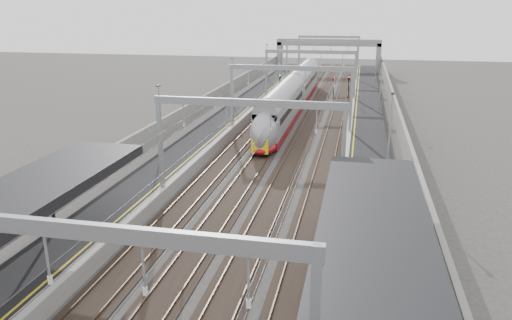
% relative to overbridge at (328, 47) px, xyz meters
% --- Properties ---
extents(platform_left, '(4.00, 120.00, 1.00)m').
position_rel_overbridge_xyz_m(platform_left, '(-8.00, -55.00, -4.81)').
color(platform_left, black).
rests_on(platform_left, ground).
extents(platform_right, '(4.00, 120.00, 1.00)m').
position_rel_overbridge_xyz_m(platform_right, '(8.00, -55.00, -4.81)').
color(platform_right, black).
rests_on(platform_right, ground).
extents(tracks, '(11.40, 140.00, 0.20)m').
position_rel_overbridge_xyz_m(tracks, '(0.00, -55.00, -5.26)').
color(tracks, black).
rests_on(tracks, ground).
extents(overhead_line, '(13.00, 140.00, 6.60)m').
position_rel_overbridge_xyz_m(overhead_line, '(0.00, -48.38, 0.83)').
color(overhead_line, gray).
rests_on(overhead_line, platform_left).
extents(canopy_right, '(4.40, 30.00, 4.24)m').
position_rel_overbridge_xyz_m(canopy_right, '(8.03, -97.01, -0.22)').
color(canopy_right, black).
rests_on(canopy_right, platform_right).
extents(overbridge, '(22.00, 2.20, 6.90)m').
position_rel_overbridge_xyz_m(overbridge, '(0.00, 0.00, 0.00)').
color(overbridge, slate).
rests_on(overbridge, ground).
extents(wall_left, '(0.30, 120.00, 3.20)m').
position_rel_overbridge_xyz_m(wall_left, '(-11.20, -55.00, -3.71)').
color(wall_left, slate).
rests_on(wall_left, ground).
extents(wall_right, '(0.30, 120.00, 3.20)m').
position_rel_overbridge_xyz_m(wall_right, '(11.20, -55.00, -3.71)').
color(wall_right, slate).
rests_on(wall_right, ground).
extents(train, '(2.49, 45.41, 3.95)m').
position_rel_overbridge_xyz_m(train, '(-1.50, -45.55, -3.36)').
color(train, maroon).
rests_on(train, ground).
extents(signal_green, '(0.32, 0.32, 3.48)m').
position_rel_overbridge_xyz_m(signal_green, '(-5.20, -32.51, -2.89)').
color(signal_green, black).
rests_on(signal_green, ground).
extents(signal_red_near, '(0.32, 0.32, 3.48)m').
position_rel_overbridge_xyz_m(signal_red_near, '(3.20, -33.47, -2.89)').
color(signal_red_near, black).
rests_on(signal_red_near, ground).
extents(signal_red_far, '(0.32, 0.32, 3.48)m').
position_rel_overbridge_xyz_m(signal_red_far, '(5.40, -32.34, -2.89)').
color(signal_red_far, black).
rests_on(signal_red_far, ground).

